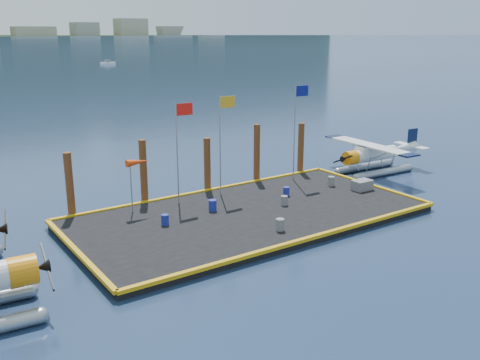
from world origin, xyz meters
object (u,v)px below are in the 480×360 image
Objects in this scene: drum_2 at (286,191)px; windsock at (138,163)px; seaplane_d at (372,156)px; piling_4 at (301,150)px; drum_4 at (331,181)px; drum_0 at (165,220)px; drum_3 at (280,225)px; crate at (362,185)px; flagpole_red at (180,138)px; drum_1 at (284,200)px; flagpole_yellow at (223,131)px; flagpole_blue at (297,119)px; piling_3 at (257,155)px; piling_2 at (207,167)px; piling_0 at (70,187)px; drum_5 at (213,205)px; piling_1 at (144,174)px.

windsock is at bearing 164.01° from drum_2.
piling_4 reaches higher than seaplane_d.
windsock reaches higher than drum_4.
drum_4 is (12.62, 0.45, 0.03)m from drum_0.
drum_3 reaches higher than drum_0.
flagpole_red is (-11.02, 4.33, 3.67)m from crate.
windsock is at bearing 152.52° from drum_1.
seaplane_d is 1.38× the size of flagpole_yellow.
flagpole_yellow reaches higher than drum_0.
flagpole_blue reaches higher than flagpole_red.
flagpole_blue is at bearing 14.29° from drum_0.
flagpole_yellow reaches higher than windsock.
flagpole_blue reaches higher than drum_1.
piling_3 reaches higher than seaplane_d.
drum_0 is 1.03× the size of drum_1.
piling_4 is at bearing 44.61° from drum_3.
flagpole_blue is (4.17, 3.93, 4.00)m from drum_1.
piling_2 is at bearing 128.73° from drum_2.
piling_4 is (5.98, 5.53, 1.32)m from drum_1.
drum_3 reaches higher than drum_4.
piling_0 reaches higher than windsock.
flagpole_blue reaches higher than piling_2.
drum_5 is 7.40m from piling_3.
windsock is at bearing -173.25° from piling_4.
piling_0 is (-15.20, 1.60, -2.69)m from flagpole_blue.
flagpole_red is at bearing -166.75° from piling_3.
flagpole_red reaches higher than windsock.
flagpole_yellow reaches higher than drum_2.
drum_2 is at bearing -99.39° from piling_3.
drum_0 is 4.85m from piling_1.
piling_0 is (-3.47, 1.60, -1.23)m from windsock.
seaplane_d is at bearing 16.42° from drum_4.
windsock is 0.82× the size of piling_2.
drum_4 is at bearing 15.35° from drum_1.
flagpole_red is (-6.11, 2.53, 3.71)m from drum_2.
flagpole_red is 3.00m from flagpole_yellow.
drum_5 is 4.45m from flagpole_red.
piling_0 is at bearing 180.00° from piling_4.
flagpole_yellow is at bearing 0.00° from windsock.
seaplane_d is at bearing 6.67° from drum_0.
piling_1 reaches higher than crate.
drum_5 is at bearing 179.36° from drum_4.
windsock reaches higher than drum_3.
piling_0 reaches higher than drum_3.
piling_2 is at bearing 110.12° from drum_1.
flagpole_yellow reaches higher than piling_3.
seaplane_d is at bearing 10.15° from drum_2.
flagpole_yellow is at bearing 160.36° from drum_4.
windsock is (-5.73, 0.00, -1.28)m from flagpole_yellow.
crate is (6.20, -0.41, 0.04)m from drum_1.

